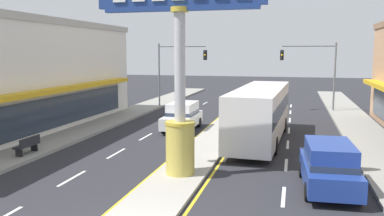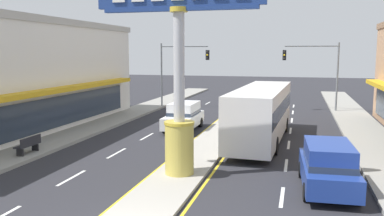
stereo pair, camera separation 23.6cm
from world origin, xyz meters
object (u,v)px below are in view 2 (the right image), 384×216
object	(u,v)px
traffic_light_left_side	(179,64)
bus_far_right_lane	(262,111)
suv_near_left_lane	(328,166)
street_bench	(29,144)
traffic_light_right_side	(317,65)
suv_near_right_lane	(184,116)
district_sign	(179,80)

from	to	relation	value
traffic_light_left_side	bus_far_right_lane	xyz separation A→B (m)	(9.11, -13.00, -2.38)
traffic_light_left_side	suv_near_left_lane	distance (m)	24.67
traffic_light_left_side	street_bench	xyz separation A→B (m)	(-2.10, -19.69, -3.60)
traffic_light_right_side	street_bench	xyz separation A→B (m)	(-14.80, -20.30, -3.60)
suv_near_right_lane	street_bench	bearing A→B (deg)	-122.21
traffic_light_left_side	suv_near_right_lane	distance (m)	11.72
district_sign	suv_near_left_lane	distance (m)	6.87
suv_near_right_lane	street_bench	world-z (taller)	suv_near_right_lane
district_sign	suv_near_left_lane	bearing A→B (deg)	-1.98
traffic_light_left_side	traffic_light_right_side	bearing A→B (deg)	2.74
suv_near_left_lane	street_bench	distance (m)	14.58
district_sign	traffic_light_left_side	world-z (taller)	district_sign
suv_near_left_lane	street_bench	size ratio (longest dim) A/B	2.94
traffic_light_left_side	traffic_light_right_side	distance (m)	12.71
traffic_light_right_side	bus_far_right_lane	distance (m)	14.27
district_sign	suv_near_left_lane	xyz separation A→B (m)	(6.07, -0.21, -3.21)
bus_far_right_lane	suv_near_right_lane	bearing A→B (deg)	157.16
district_sign	suv_near_right_lane	bearing A→B (deg)	105.19
traffic_light_right_side	street_bench	bearing A→B (deg)	-126.10
traffic_light_left_side	street_bench	bearing A→B (deg)	-96.08
street_bench	bus_far_right_lane	bearing A→B (deg)	30.83
bus_far_right_lane	suv_near_left_lane	size ratio (longest dim) A/B	2.41
suv_near_left_lane	suv_near_right_lane	bearing A→B (deg)	130.36
traffic_light_left_side	street_bench	size ratio (longest dim) A/B	3.87
bus_far_right_lane	traffic_light_left_side	bearing A→B (deg)	125.04
suv_near_right_lane	suv_near_left_lane	world-z (taller)	same
traffic_light_left_side	bus_far_right_lane	bearing A→B (deg)	-54.96
traffic_light_right_side	street_bench	size ratio (longest dim) A/B	3.87
traffic_light_left_side	street_bench	distance (m)	20.12
traffic_light_right_side	bus_far_right_lane	world-z (taller)	traffic_light_right_side
district_sign	suv_near_right_lane	world-z (taller)	district_sign
traffic_light_right_side	bus_far_right_lane	bearing A→B (deg)	-104.76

